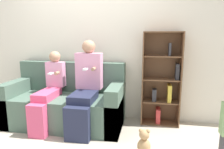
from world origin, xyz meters
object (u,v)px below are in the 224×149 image
(bookshelf, at_px, (162,81))
(adult_seated, at_px, (86,84))
(couch, at_px, (66,104))
(teddy_bear, at_px, (144,142))
(child_seated, at_px, (48,90))

(bookshelf, bearing_deg, adult_seated, -159.56)
(couch, xyz_separation_m, teddy_bear, (1.26, -0.66, -0.18))
(bookshelf, xyz_separation_m, teddy_bear, (-0.23, -0.96, -0.54))
(adult_seated, height_order, child_seated, adult_seated)
(child_seated, distance_m, bookshelf, 1.77)
(bookshelf, height_order, teddy_bear, bookshelf)
(couch, xyz_separation_m, adult_seated, (0.37, -0.11, 0.36))
(adult_seated, height_order, teddy_bear, adult_seated)
(adult_seated, relative_size, bookshelf, 0.91)
(bookshelf, relative_size, teddy_bear, 4.57)
(adult_seated, height_order, bookshelf, bookshelf)
(couch, distance_m, bookshelf, 1.57)
(adult_seated, relative_size, child_seated, 1.15)
(couch, bearing_deg, child_seated, -143.37)
(bookshelf, bearing_deg, teddy_bear, -103.67)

